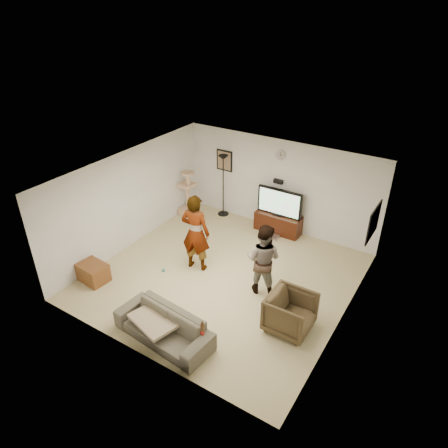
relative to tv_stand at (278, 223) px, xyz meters
The scene contains 24 objects.
floor 2.52m from the tv_stand, 93.74° to the right, with size 5.50×5.50×0.02m, color tan.
ceiling 3.37m from the tv_stand, 93.74° to the right, with size 5.50×5.50×0.02m, color white.
wall_back 1.03m from the tv_stand, 123.75° to the left, with size 5.50×0.04×2.50m, color silver.
wall_front 5.35m from the tv_stand, 91.78° to the right, with size 5.50×0.04×2.50m, color silver.
wall_left 3.97m from the tv_stand, 139.31° to the right, with size 0.04×5.50×2.50m, color silver.
wall_right 3.73m from the tv_stand, 44.09° to the right, with size 0.04×5.50×2.50m, color silver.
wall_clock 1.86m from the tv_stand, 127.29° to the left, with size 0.26×0.26×0.04m, color silver.
wall_speaker 1.15m from the tv_stand, 131.51° to the left, with size 0.25×0.10×0.10m, color black.
picture_back 2.31m from the tv_stand, behind, with size 0.42×0.03×0.52m, color #866C53.
picture_right 2.99m from the tv_stand, 19.43° to the right, with size 0.03×0.78×0.62m, color #F9F067.
tv_stand is the anchor object (origin of this frame).
console_box 0.46m from the tv_stand, 91.78° to the right, with size 0.40×0.30×0.07m, color silver.
tv 0.63m from the tv_stand, ahead, with size 1.24×0.08×0.74m, color black.
tv_screen 0.63m from the tv_stand, 90.00° to the right, with size 1.14×0.01×0.65m, color #4CE366.
floor_lamp 1.90m from the tv_stand, behind, with size 0.32×0.32×1.81m, color black.
cat_tree 2.74m from the tv_stand, 169.38° to the right, with size 0.44×0.44×1.38m, color tan.
person_left 2.76m from the tv_stand, 109.68° to the right, with size 0.69×0.45×1.88m, color gray.
person_right 2.65m from the tv_stand, 71.95° to the right, with size 0.79×0.62×1.63m, color navy.
sofa 4.73m from the tv_stand, 90.87° to the right, with size 1.96×0.77×0.57m, color #514C3F.
throw_blanket 4.74m from the tv_stand, 93.01° to the right, with size 0.90×0.70×0.06m, color tan.
beer_bottle 4.82m from the tv_stand, 80.06° to the right, with size 0.06×0.06×0.25m, color #3B220E.
armchair 3.70m from the tv_stand, 60.64° to the right, with size 0.84×0.86×0.78m, color #403420.
side_table 4.92m from the tv_stand, 121.43° to the right, with size 0.64×0.48×0.43m, color brown.
toy_ball 3.43m from the tv_stand, 115.14° to the right, with size 0.07×0.07×0.07m, color #197D81.
Camera 1 is at (4.08, -6.41, 5.75)m, focal length 32.85 mm.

